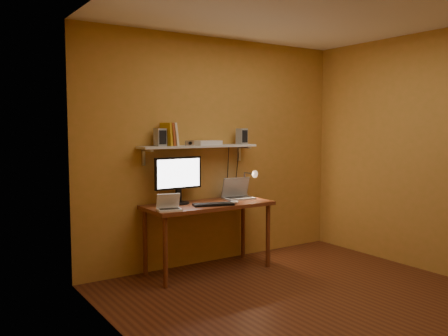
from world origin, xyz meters
TOP-DOWN VIEW (x-y plane):
  - room at (0.00, 0.00)m, footprint 3.44×3.24m
  - desk at (-0.31, 1.28)m, footprint 1.40×0.60m
  - wall_shelf at (-0.31, 1.47)m, footprint 1.40×0.25m
  - monitor at (-0.59, 1.43)m, footprint 0.56×0.25m
  - laptop at (0.15, 1.38)m, footprint 0.36×0.28m
  - netbook at (-0.87, 1.11)m, footprint 0.26×0.22m
  - keyboard at (-0.34, 1.13)m, footprint 0.45×0.26m
  - mouse at (-0.09, 1.10)m, footprint 0.12×0.09m
  - desk_lamp at (0.35, 1.41)m, footprint 0.09×0.23m
  - speaker_left at (-0.78, 1.48)m, footprint 0.11×0.11m
  - speaker_right at (0.27, 1.47)m, footprint 0.11×0.11m
  - books at (-0.67, 1.48)m, footprint 0.16×0.18m
  - shelf_camera at (-0.47, 1.39)m, footprint 0.10×0.04m
  - router at (-0.21, 1.48)m, footprint 0.31×0.22m

SIDE VIEW (x-z plane):
  - desk at x=-0.31m, z-range 0.29..1.04m
  - keyboard at x=-0.34m, z-range 0.75..0.77m
  - mouse at x=-0.09m, z-range 0.75..0.79m
  - netbook at x=-0.87m, z-range 0.71..0.88m
  - laptop at x=0.15m, z-range 0.69..0.94m
  - desk_lamp at x=0.35m, z-range 0.77..1.15m
  - monitor at x=-0.59m, z-range 0.78..1.29m
  - room at x=0.00m, z-range -0.02..2.62m
  - wall_shelf at x=-0.31m, z-range 1.26..1.46m
  - router at x=-0.21m, z-range 1.38..1.42m
  - shelf_camera at x=-0.47m, z-range 1.38..1.43m
  - speaker_right at x=0.27m, z-range 1.38..1.56m
  - speaker_left at x=-0.78m, z-range 1.38..1.56m
  - books at x=-0.67m, z-range 1.37..1.62m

